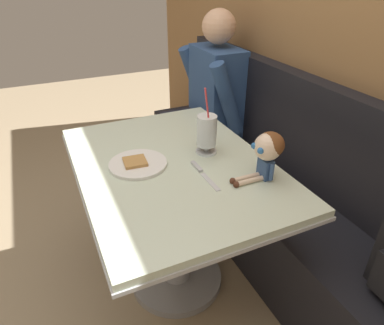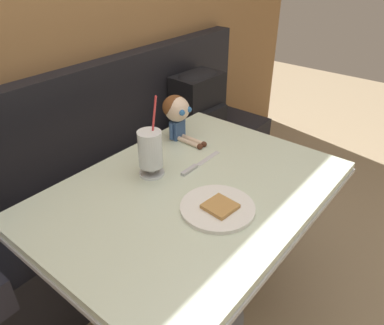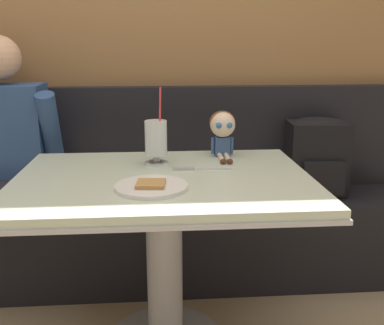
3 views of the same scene
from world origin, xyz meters
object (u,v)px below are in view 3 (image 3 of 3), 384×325
at_px(seated_doll, 223,127).
at_px(diner_patron, 5,145).
at_px(butter_knife, 192,169).
at_px(milkshake_glass, 156,140).
at_px(backpack, 317,155).
at_px(toast_plate, 151,186).

height_order(seated_doll, diner_patron, diner_patron).
xyz_separation_m(butter_knife, diner_patron, (-0.87, 0.50, -0.00)).
distance_m(butter_knife, seated_doll, 0.29).
relative_size(milkshake_glass, seated_doll, 1.44).
bearing_deg(backpack, toast_plate, -138.54).
xyz_separation_m(seated_doll, diner_patron, (-1.02, 0.29, -0.13)).
bearing_deg(milkshake_glass, toast_plate, -93.15).
relative_size(butter_knife, diner_patron, 0.29).
bearing_deg(backpack, diner_patron, -179.18).
bearing_deg(toast_plate, diner_patron, 134.52).
relative_size(butter_knife, seated_doll, 1.08).
bearing_deg(backpack, milkshake_glass, -152.75).
bearing_deg(toast_plate, butter_knife, 54.92).
xyz_separation_m(toast_plate, backpack, (0.85, 0.75, -0.09)).
distance_m(butter_knife, backpack, 0.87).
xyz_separation_m(backpack, diner_patron, (-1.56, -0.02, 0.08)).
xyz_separation_m(milkshake_glass, butter_knife, (0.14, -0.10, -0.10)).
bearing_deg(milkshake_glass, butter_knife, -35.11).
distance_m(milkshake_glass, butter_knife, 0.20).
height_order(toast_plate, diner_patron, diner_patron).
relative_size(toast_plate, milkshake_glass, 0.79).
relative_size(seated_doll, diner_patron, 0.27).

